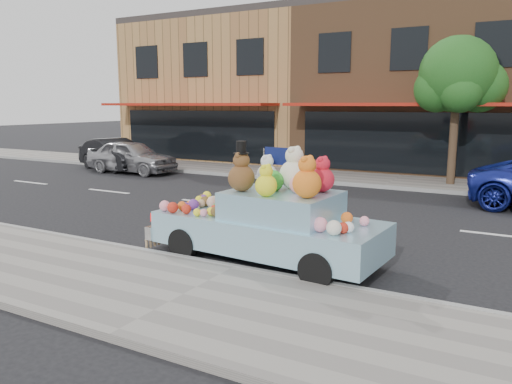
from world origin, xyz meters
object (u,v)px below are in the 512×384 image
Objects in this scene: art_car at (269,220)px; car_dark at (114,154)px; street_tree at (458,81)px; car_silver at (132,157)px.

car_dark is at bearing 149.51° from art_car.
street_tree is 1.24× the size of car_dark.
car_silver is 0.90× the size of art_car.
car_dark is (-13.94, -2.25, -3.00)m from street_tree.
art_car reaches higher than car_silver.
car_silver is 13.43m from art_car.
street_tree is at bearing 84.85° from art_car.
street_tree is 1.13× the size of art_car.
street_tree is at bearing -77.72° from car_silver.
art_car is at bearing -126.49° from car_silver.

